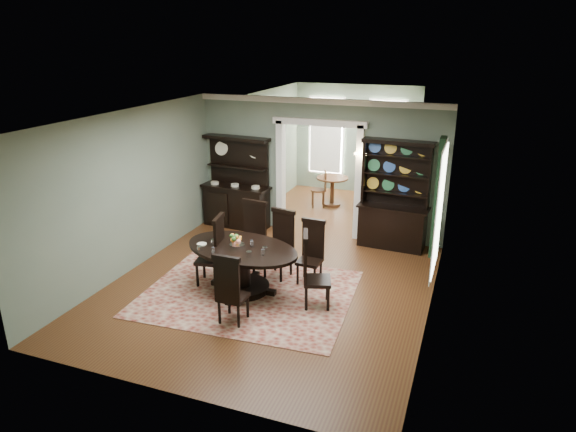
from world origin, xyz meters
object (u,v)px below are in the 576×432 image
(dining_table, at_px, (242,260))
(parlor_table, at_px, (332,187))
(welsh_dresser, at_px, (394,209))
(sideboard, at_px, (237,196))

(dining_table, distance_m, parlor_table, 5.19)
(welsh_dresser, distance_m, parlor_table, 2.99)
(sideboard, distance_m, parlor_table, 2.81)
(sideboard, height_order, parlor_table, sideboard)
(dining_table, height_order, parlor_table, dining_table)
(parlor_table, bearing_deg, sideboard, -126.59)
(sideboard, bearing_deg, dining_table, -58.08)
(sideboard, relative_size, welsh_dresser, 0.93)
(sideboard, distance_m, welsh_dresser, 3.61)
(dining_table, xyz_separation_m, sideboard, (-1.52, 2.94, 0.16))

